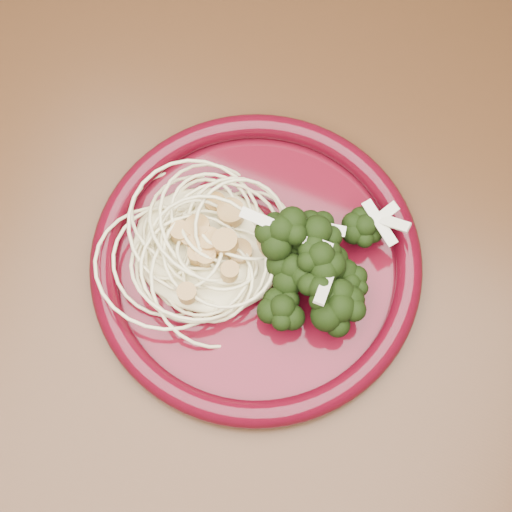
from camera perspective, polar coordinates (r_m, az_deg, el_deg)
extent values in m
plane|color=#53321C|center=(1.33, -0.87, -8.52)|extent=(3.50, 3.50, 0.00)
cube|color=#472814|center=(0.63, -1.81, 5.45)|extent=(1.20, 0.80, 0.04)
cylinder|color=#4A0813|center=(0.58, 0.00, -0.59)|extent=(0.30, 0.30, 0.01)
torus|color=#4A0712|center=(0.57, 0.00, -0.29)|extent=(0.31, 0.31, 0.02)
ellipsoid|color=beige|center=(0.57, -3.96, 0.89)|extent=(0.14, 0.13, 0.03)
ellipsoid|color=black|center=(0.55, 4.96, -0.83)|extent=(0.10, 0.14, 0.04)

